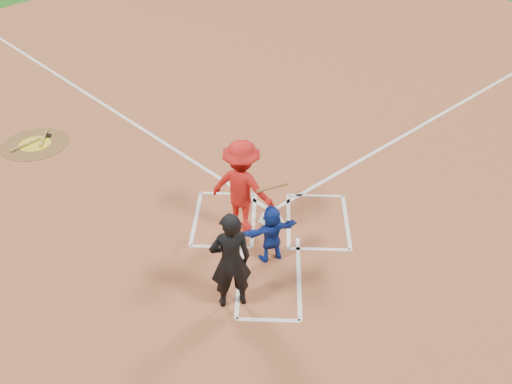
{
  "coord_description": "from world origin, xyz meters",
  "views": [
    {
      "loc": [
        0.06,
        -9.51,
        7.41
      ],
      "look_at": [
        -0.3,
        -0.4,
        1.0
      ],
      "focal_mm": 40.0,
      "sensor_mm": 36.0,
      "label": 1
    }
  ],
  "objects_px": {
    "on_deck_circle": "(35,144)",
    "umpire": "(231,261)",
    "home_plate": "(271,219)",
    "catcher": "(271,233)",
    "batter_at_plate": "(242,187)"
  },
  "relations": [
    {
      "from": "home_plate",
      "to": "umpire",
      "type": "distance_m",
      "value": 2.67
    },
    {
      "from": "on_deck_circle",
      "to": "batter_at_plate",
      "type": "distance_m",
      "value": 6.47
    },
    {
      "from": "umpire",
      "to": "batter_at_plate",
      "type": "relative_size",
      "value": 0.96
    },
    {
      "from": "umpire",
      "to": "batter_at_plate",
      "type": "height_order",
      "value": "batter_at_plate"
    },
    {
      "from": "home_plate",
      "to": "on_deck_circle",
      "type": "xyz_separation_m",
      "value": [
        -6.11,
        2.91,
        -0.0
      ]
    },
    {
      "from": "on_deck_circle",
      "to": "umpire",
      "type": "bearing_deg",
      "value": -44.24
    },
    {
      "from": "catcher",
      "to": "umpire",
      "type": "height_order",
      "value": "umpire"
    },
    {
      "from": "on_deck_circle",
      "to": "umpire",
      "type": "relative_size",
      "value": 0.87
    },
    {
      "from": "umpire",
      "to": "catcher",
      "type": "bearing_deg",
      "value": -134.99
    },
    {
      "from": "umpire",
      "to": "on_deck_circle",
      "type": "bearing_deg",
      "value": -60.31
    },
    {
      "from": "home_plate",
      "to": "on_deck_circle",
      "type": "bearing_deg",
      "value": -25.5
    },
    {
      "from": "catcher",
      "to": "batter_at_plate",
      "type": "distance_m",
      "value": 1.16
    },
    {
      "from": "catcher",
      "to": "umpire",
      "type": "bearing_deg",
      "value": 37.46
    },
    {
      "from": "home_plate",
      "to": "umpire",
      "type": "relative_size",
      "value": 0.31
    },
    {
      "from": "batter_at_plate",
      "to": "catcher",
      "type": "bearing_deg",
      "value": -56.29
    }
  ]
}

